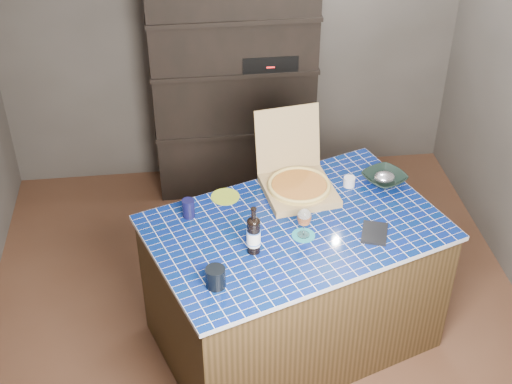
{
  "coord_description": "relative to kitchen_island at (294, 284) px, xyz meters",
  "views": [
    {
      "loc": [
        -0.4,
        -3.26,
        3.34
      ],
      "look_at": [
        -0.01,
        0.0,
        0.98
      ],
      "focal_mm": 50.0,
      "sensor_mm": 36.0,
      "label": 1
    }
  ],
  "objects": [
    {
      "name": "kitchen_island",
      "position": [
        0.0,
        0.0,
        0.0
      ],
      "size": [
        1.85,
        1.5,
        0.88
      ],
      "rotation": [
        0.0,
        0.0,
        0.35
      ],
      "color": "#49331C",
      "rests_on": "floor"
    },
    {
      "name": "green_trivet",
      "position": [
        -0.37,
        0.32,
        0.44
      ],
      "size": [
        0.17,
        0.17,
        0.01
      ],
      "primitive_type": "cylinder",
      "color": "#89A423",
      "rests_on": "kitchen_island"
    },
    {
      "name": "navy_cup",
      "position": [
        -0.59,
        0.16,
        0.49
      ],
      "size": [
        0.07,
        0.07,
        0.11
      ],
      "primitive_type": "cylinder",
      "color": "black",
      "rests_on": "kitchen_island"
    },
    {
      "name": "mead_bottle",
      "position": [
        -0.26,
        -0.19,
        0.55
      ],
      "size": [
        0.08,
        0.08,
        0.29
      ],
      "color": "black",
      "rests_on": "kitchen_island"
    },
    {
      "name": "foil_contents",
      "position": [
        0.6,
        0.35,
        0.48
      ],
      "size": [
        0.13,
        0.11,
        0.06
      ],
      "primitive_type": "ellipsoid",
      "color": "silver",
      "rests_on": "bowl"
    },
    {
      "name": "teal_trivet",
      "position": [
        0.03,
        -0.09,
        0.44
      ],
      "size": [
        0.13,
        0.13,
        0.01
      ],
      "primitive_type": "cylinder",
      "color": "#18777E",
      "rests_on": "kitchen_island"
    },
    {
      "name": "room",
      "position": [
        -0.19,
        0.2,
        0.81
      ],
      "size": [
        3.5,
        3.5,
        3.5
      ],
      "color": "brown",
      "rests_on": "ground"
    },
    {
      "name": "white_jar",
      "position": [
        0.38,
        0.34,
        0.47
      ],
      "size": [
        0.07,
        0.07,
        0.06
      ],
      "primitive_type": "cylinder",
      "color": "silver",
      "rests_on": "kitchen_island"
    },
    {
      "name": "pizza_box",
      "position": [
        0.06,
        0.33,
        0.5
      ],
      "size": [
        0.47,
        0.54,
        0.43
      ],
      "rotation": [
        0.0,
        0.0,
        0.15
      ],
      "color": "#947D4C",
      "rests_on": "kitchen_island"
    },
    {
      "name": "tumbler",
      "position": [
        -0.48,
        -0.43,
        0.49
      ],
      "size": [
        0.1,
        0.1,
        0.11
      ],
      "primitive_type": "cylinder",
      "color": "black",
      "rests_on": "kitchen_island"
    },
    {
      "name": "shelving_unit",
      "position": [
        -0.18,
        1.73,
        0.46
      ],
      "size": [
        1.2,
        0.41,
        1.8
      ],
      "color": "black",
      "rests_on": "floor"
    },
    {
      "name": "bowl",
      "position": [
        0.6,
        0.35,
        0.47
      ],
      "size": [
        0.33,
        0.33,
        0.06
      ],
      "primitive_type": "imported",
      "rotation": [
        0.0,
        0.0,
        0.49
      ],
      "color": "black",
      "rests_on": "kitchen_island"
    },
    {
      "name": "wine_glass",
      "position": [
        0.03,
        -0.09,
        0.56
      ],
      "size": [
        0.08,
        0.08,
        0.17
      ],
      "color": "white",
      "rests_on": "teal_trivet"
    },
    {
      "name": "dvd_case",
      "position": [
        0.42,
        -0.12,
        0.45
      ],
      "size": [
        0.19,
        0.22,
        0.02
      ],
      "primitive_type": "cube",
      "rotation": [
        0.0,
        0.0,
        -0.33
      ],
      "color": "black",
      "rests_on": "kitchen_island"
    }
  ]
}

